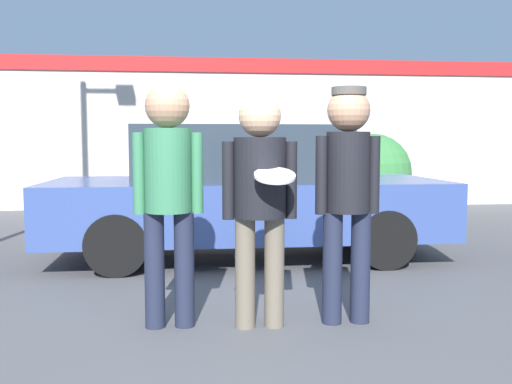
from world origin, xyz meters
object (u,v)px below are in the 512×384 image
at_px(parked_car_near, 244,192).
at_px(shrub, 372,172).
at_px(person_left, 168,182).
at_px(person_middle_with_frisbee, 260,188).
at_px(person_right, 348,182).

bearing_deg(parked_car_near, shrub, 55.05).
relative_size(person_left, person_middle_with_frisbee, 1.05).
relative_size(person_middle_with_frisbee, shrub, 1.12).
height_order(person_left, parked_car_near, person_left).
distance_m(person_middle_with_frisbee, shrub, 7.56).
bearing_deg(person_left, shrub, 60.96).
relative_size(parked_car_near, shrub, 2.99).
bearing_deg(person_right, parked_car_near, 101.64).
bearing_deg(shrub, person_middle_with_frisbee, -114.28).
relative_size(person_left, shrub, 1.17).
bearing_deg(person_middle_with_frisbee, shrub, 65.72).
height_order(person_left, person_right, person_left).
relative_size(person_right, parked_car_near, 0.39).
bearing_deg(person_left, parked_car_near, 72.49).
xyz_separation_m(person_left, shrub, (3.78, 6.80, -0.32)).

